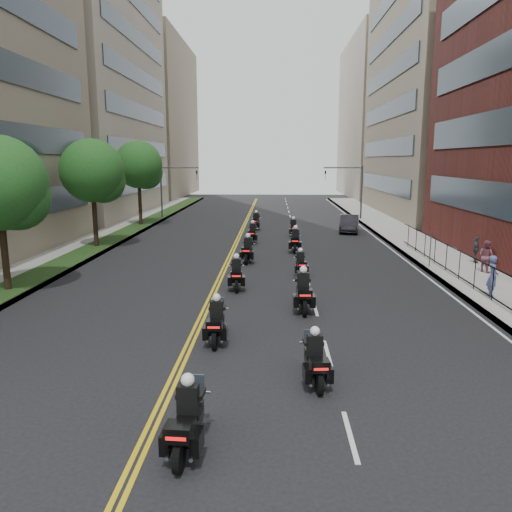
{
  "coord_description": "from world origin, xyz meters",
  "views": [
    {
      "loc": [
        1.42,
        -10.51,
        6.24
      ],
      "look_at": [
        0.55,
        13.29,
        1.62
      ],
      "focal_mm": 35.0,
      "sensor_mm": 36.0,
      "label": 1
    }
  ],
  "objects": [
    {
      "name": "pedestrian_b",
      "position": [
        13.06,
        16.74,
        1.03
      ],
      "size": [
        0.98,
        1.06,
        1.76
      ],
      "primitive_type": "imported",
      "rotation": [
        0.0,
        0.0,
        2.04
      ],
      "color": "#834755",
      "rests_on": "sidewalk_right"
    },
    {
      "name": "building_left_mid",
      "position": [
        -21.98,
        48.0,
        17.0
      ],
      "size": [
        16.11,
        28.0,
        34.0
      ],
      "color": "#A09481",
      "rests_on": "ground"
    },
    {
      "name": "pedestrian_c",
      "position": [
        13.49,
        19.23,
        0.94
      ],
      "size": [
        0.68,
        1.0,
        1.58
      ],
      "primitive_type": "imported",
      "rotation": [
        0.0,
        0.0,
        1.23
      ],
      "color": "#414149",
      "rests_on": "sidewalk_right"
    },
    {
      "name": "parked_sedan",
      "position": [
        8.0,
        33.03,
        0.73
      ],
      "size": [
        2.29,
        4.64,
        1.46
      ],
      "primitive_type": "imported",
      "rotation": [
        0.0,
        0.0,
        -0.17
      ],
      "color": "black",
      "rests_on": "ground"
    },
    {
      "name": "traffic_signal_right",
      "position": [
        9.54,
        42.0,
        3.7
      ],
      "size": [
        4.09,
        0.2,
        5.6
      ],
      "color": "#3F3F44",
      "rests_on": "ground"
    },
    {
      "name": "building_left_far",
      "position": [
        -22.0,
        78.0,
        13.0
      ],
      "size": [
        16.0,
        28.0,
        26.0
      ],
      "primitive_type": "cube",
      "color": "gray",
      "rests_on": "ground"
    },
    {
      "name": "motorcycle_1",
      "position": [
        2.6,
        2.73,
        0.65
      ],
      "size": [
        0.61,
        2.23,
        1.64
      ],
      "rotation": [
        0.0,
        0.0,
        0.09
      ],
      "color": "black",
      "rests_on": "ground"
    },
    {
      "name": "motorcycle_8",
      "position": [
        -0.2,
        26.75,
        0.68
      ],
      "size": [
        0.6,
        2.35,
        1.73
      ],
      "rotation": [
        0.0,
        0.0,
        -0.07
      ],
      "color": "black",
      "rests_on": "ground"
    },
    {
      "name": "motorcycle_7",
      "position": [
        2.87,
        23.2,
        0.72
      ],
      "size": [
        0.61,
        2.48,
        1.83
      ],
      "rotation": [
        0.0,
        0.0,
        -0.05
      ],
      "color": "black",
      "rests_on": "ground"
    },
    {
      "name": "motorcycle_0",
      "position": [
        -0.42,
        -0.73,
        0.69
      ],
      "size": [
        0.59,
        2.36,
        1.74
      ],
      "rotation": [
        0.0,
        0.0,
        -0.06
      ],
      "color": "black",
      "rests_on": "ground"
    },
    {
      "name": "street_trees",
      "position": [
        -11.05,
        18.61,
        5.13
      ],
      "size": [
        4.4,
        38.4,
        7.98
      ],
      "color": "#301F15",
      "rests_on": "ground"
    },
    {
      "name": "building_right_far",
      "position": [
        21.5,
        78.0,
        13.0
      ],
      "size": [
        15.0,
        28.0,
        26.0
      ],
      "primitive_type": "cube",
      "color": "#A09481",
      "rests_on": "ground"
    },
    {
      "name": "motorcycle_10",
      "position": [
        -0.22,
        33.92,
        0.7
      ],
      "size": [
        0.71,
        2.4,
        1.78
      ],
      "rotation": [
        0.0,
        0.0,
        -0.13
      ],
      "color": "black",
      "rests_on": "ground"
    },
    {
      "name": "motorcycle_9",
      "position": [
        3.01,
        30.07,
        0.65
      ],
      "size": [
        0.54,
        2.24,
        1.65
      ],
      "rotation": [
        0.0,
        0.0,
        0.05
      ],
      "color": "black",
      "rests_on": "ground"
    },
    {
      "name": "motorcycle_6",
      "position": [
        -0.19,
        19.56,
        0.71
      ],
      "size": [
        0.6,
        2.43,
        1.79
      ],
      "rotation": [
        0.0,
        0.0,
        -0.06
      ],
      "color": "black",
      "rests_on": "ground"
    },
    {
      "name": "pedestrian_a",
      "position": [
        11.2,
        11.53,
        1.1
      ],
      "size": [
        0.59,
        0.77,
        1.91
      ],
      "primitive_type": "imported",
      "rotation": [
        0.0,
        0.0,
        1.36
      ],
      "color": "#4C578C",
      "rests_on": "sidewalk_right"
    },
    {
      "name": "building_right_tan",
      "position": [
        21.48,
        48.0,
        15.0
      ],
      "size": [
        15.11,
        28.0,
        30.0
      ],
      "color": "gray",
      "rests_on": "ground"
    },
    {
      "name": "ground",
      "position": [
        0.0,
        0.0,
        0.0
      ],
      "size": [
        160.0,
        160.0,
        0.0
      ],
      "primitive_type": "plane",
      "color": "black",
      "rests_on": "ground"
    },
    {
      "name": "traffic_signal_left",
      "position": [
        -9.54,
        42.0,
        3.7
      ],
      "size": [
        4.09,
        0.2,
        5.6
      ],
      "color": "#3F3F44",
      "rests_on": "ground"
    },
    {
      "name": "grass_strip",
      "position": [
        -11.2,
        25.0,
        0.17
      ],
      "size": [
        2.0,
        90.0,
        0.04
      ],
      "primitive_type": "cube",
      "color": "#1A3112",
      "rests_on": "sidewalk_left"
    },
    {
      "name": "motorcycle_5",
      "position": [
        2.87,
        16.07,
        0.6
      ],
      "size": [
        0.53,
        2.06,
        1.52
      ],
      "rotation": [
        0.0,
        0.0,
        0.07
      ],
      "color": "black",
      "rests_on": "ground"
    },
    {
      "name": "motorcycle_3",
      "position": [
        2.66,
        9.66,
        0.74
      ],
      "size": [
        0.59,
        2.55,
        1.89
      ],
      "rotation": [
        0.0,
        0.0,
        0.02
      ],
      "color": "black",
      "rests_on": "ground"
    },
    {
      "name": "iron_fence",
      "position": [
        11.0,
        12.0,
        0.9
      ],
      "size": [
        0.05,
        28.0,
        1.5
      ],
      "color": "black",
      "rests_on": "sidewalk_right"
    },
    {
      "name": "sidewalk_right",
      "position": [
        12.0,
        25.0,
        0.07
      ],
      "size": [
        4.0,
        90.0,
        0.15
      ],
      "primitive_type": "cube",
      "color": "gray",
      "rests_on": "ground"
    },
    {
      "name": "motorcycle_4",
      "position": [
        -0.4,
        13.11,
        0.69
      ],
      "size": [
        0.6,
        2.37,
        1.75
      ],
      "rotation": [
        0.0,
        0.0,
        0.07
      ],
      "color": "black",
      "rests_on": "ground"
    },
    {
      "name": "motorcycle_2",
      "position": [
        -0.55,
        5.88,
        0.67
      ],
      "size": [
        0.53,
        2.31,
        1.7
      ],
      "rotation": [
        0.0,
        0.0,
        0.02
      ],
      "color": "black",
      "rests_on": "ground"
    },
    {
      "name": "sidewalk_left",
      "position": [
        -12.0,
        25.0,
        0.07
      ],
      "size": [
        4.0,
        90.0,
        0.15
      ],
      "primitive_type": "cube",
      "color": "gray",
      "rests_on": "ground"
    }
  ]
}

